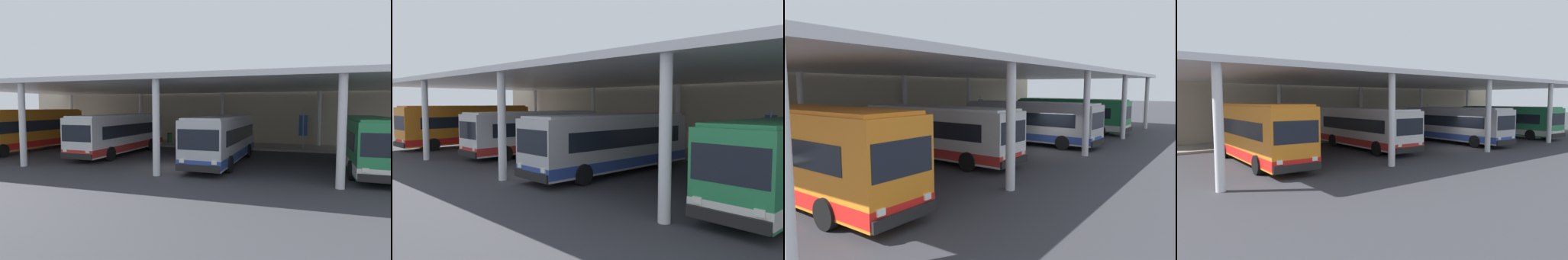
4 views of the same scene
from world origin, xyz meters
TOP-DOWN VIEW (x-y plane):
  - ground_plane at (0.00, 0.00)m, footprint 200.00×200.00m
  - platform_kerb at (0.00, 11.75)m, footprint 42.00×4.50m
  - station_building_facade at (0.00, 15.00)m, footprint 48.00×1.60m
  - canopy_shelter at (0.00, 5.50)m, footprint 40.00×17.00m
  - bus_nearest_bay at (-14.88, 3.32)m, footprint 2.85×11.37m
  - bus_second_bay at (-6.25, 4.18)m, footprint 2.93×10.60m
  - bus_middle_bay at (2.55, 2.68)m, footprint 2.96×10.60m
  - bus_far_bay at (11.35, 2.81)m, footprint 2.93×10.60m
  - bench_waiting at (-8.78, 11.82)m, footprint 1.80×0.45m
  - trash_bin at (-5.02, 11.56)m, footprint 0.52×0.52m
  - banner_sign at (7.83, 10.94)m, footprint 0.70×0.12m

SIDE VIEW (x-z plane):
  - ground_plane at x=0.00m, z-range 0.00..0.00m
  - platform_kerb at x=0.00m, z-range 0.00..0.18m
  - bench_waiting at x=-8.78m, z-range 0.20..1.12m
  - trash_bin at x=-5.02m, z-range 0.19..1.17m
  - bus_second_bay at x=-6.25m, z-range 0.07..3.24m
  - bus_middle_bay at x=2.55m, z-range 0.07..3.24m
  - bus_far_bay at x=11.35m, z-range 0.07..3.24m
  - bus_nearest_bay at x=-14.88m, z-range 0.06..3.63m
  - banner_sign at x=7.83m, z-range 0.38..3.58m
  - station_building_facade at x=0.00m, z-range 0.00..7.58m
  - canopy_shelter at x=0.00m, z-range 2.52..8.07m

